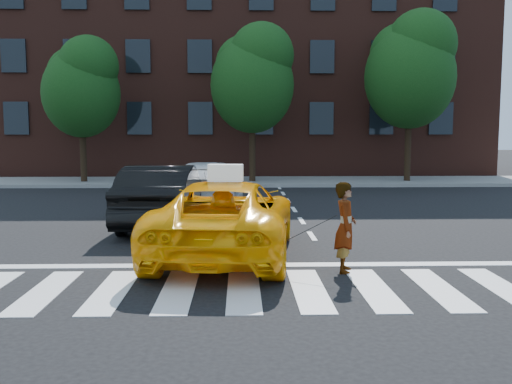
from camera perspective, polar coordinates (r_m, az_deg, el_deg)
ground at (r=8.82m, az=-1.24°, el=-9.81°), size 120.00×120.00×0.00m
crosswalk at (r=8.82m, az=-1.24°, el=-9.77°), size 13.00×2.40×0.01m
stop_line at (r=10.37m, az=-1.30°, el=-7.33°), size 12.00×0.30×0.01m
sidewalk_far at (r=26.08m, az=-1.49°, el=1.05°), size 30.00×4.00×0.15m
building at (r=33.66m, az=-1.55°, el=12.32°), size 26.00×10.00×12.00m
tree_left at (r=26.47m, az=-17.03°, el=10.32°), size 3.39×3.38×6.50m
tree_mid at (r=25.59m, az=-0.30°, el=11.66°), size 3.69×3.69×7.10m
tree_right at (r=26.73m, az=15.23°, el=12.10°), size 4.00×4.00×7.70m
taxi at (r=11.11m, az=-3.01°, el=-2.59°), size 2.99×5.51×1.47m
black_sedan at (r=14.63m, az=-9.26°, el=-0.35°), size 1.83×4.79×1.56m
white_suv at (r=18.22m, az=-4.81°, el=0.80°), size 2.38×5.07×1.43m
woman at (r=9.88m, az=8.93°, el=-3.51°), size 0.47×0.63×1.56m
dog at (r=9.85m, az=-0.43°, el=-7.09°), size 0.50×0.26×0.29m
taxi_sign at (r=10.81m, az=-3.06°, el=1.93°), size 0.68×0.35×0.32m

